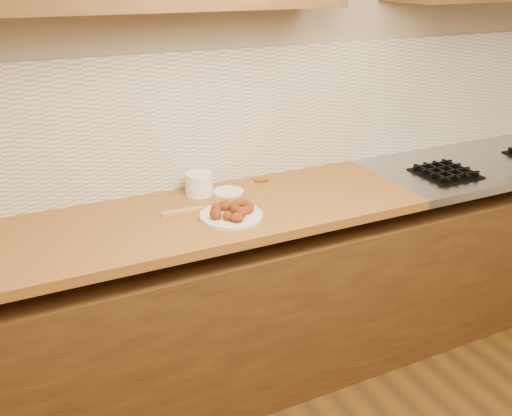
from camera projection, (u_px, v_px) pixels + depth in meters
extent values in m
cube|color=tan|center=(263.00, 80.00, 2.46)|extent=(4.00, 0.02, 2.70)
cube|color=#543816|center=(290.00, 294.00, 2.59)|extent=(3.60, 0.60, 0.77)
cube|color=olive|center=(149.00, 226.00, 2.14)|extent=(2.30, 0.62, 0.04)
cube|color=#9EA0A5|center=(485.00, 163.00, 2.84)|extent=(1.30, 0.62, 0.04)
cube|color=silver|center=(264.00, 113.00, 2.51)|extent=(3.60, 0.02, 0.60)
cube|color=black|center=(445.00, 174.00, 2.63)|extent=(0.26, 0.26, 0.01)
cube|color=black|center=(431.00, 173.00, 2.59)|extent=(0.01, 0.24, 0.02)
cube|color=black|center=(459.00, 176.00, 2.55)|extent=(0.24, 0.01, 0.02)
cube|color=black|center=(441.00, 172.00, 2.61)|extent=(0.01, 0.24, 0.02)
cube|color=black|center=(450.00, 173.00, 2.60)|extent=(0.24, 0.01, 0.02)
cube|color=black|center=(450.00, 170.00, 2.64)|extent=(0.01, 0.24, 0.02)
cube|color=black|center=(441.00, 169.00, 2.65)|extent=(0.24, 0.01, 0.02)
cube|color=black|center=(460.00, 168.00, 2.66)|extent=(0.01, 0.24, 0.02)
cube|color=black|center=(433.00, 165.00, 2.70)|extent=(0.24, 0.01, 0.02)
cylinder|color=silver|center=(231.00, 216.00, 2.17)|extent=(0.25, 0.25, 0.01)
torus|color=maroon|center=(242.00, 207.00, 2.18)|extent=(0.14, 0.14, 0.05)
ellipsoid|color=maroon|center=(216.00, 208.00, 2.17)|extent=(0.05, 0.06, 0.04)
ellipsoid|color=maroon|center=(216.00, 214.00, 2.11)|extent=(0.07, 0.07, 0.04)
ellipsoid|color=maroon|center=(228.00, 216.00, 2.11)|extent=(0.04, 0.05, 0.03)
ellipsoid|color=maroon|center=(237.00, 217.00, 2.10)|extent=(0.07, 0.07, 0.03)
ellipsoid|color=maroon|center=(225.00, 205.00, 2.20)|extent=(0.06, 0.06, 0.04)
ellipsoid|color=maroon|center=(241.00, 212.00, 2.13)|extent=(0.06, 0.06, 0.04)
cylinder|color=white|center=(199.00, 184.00, 2.37)|extent=(0.15, 0.15, 0.10)
cylinder|color=white|center=(228.00, 192.00, 2.41)|extent=(0.18, 0.18, 0.01)
cylinder|color=#B37B28|center=(261.00, 179.00, 2.55)|extent=(0.09, 0.09, 0.01)
cube|color=tan|center=(182.00, 211.00, 2.21)|extent=(0.17, 0.03, 0.01)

